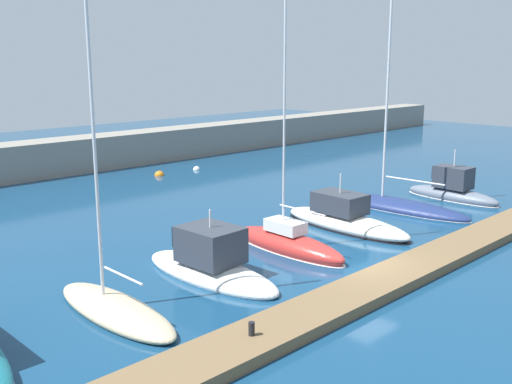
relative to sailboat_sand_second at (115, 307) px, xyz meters
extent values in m
plane|color=navy|center=(9.87, -3.51, -0.28)|extent=(120.00, 120.00, 0.00)
cube|color=brown|center=(9.87, -5.11, -0.08)|extent=(35.81, 2.14, 0.40)
cube|color=gray|center=(9.87, 26.20, 1.07)|extent=(108.00, 3.03, 2.71)
ellipsoid|color=beige|center=(0.00, -0.01, -0.12)|extent=(2.02, 6.71, 0.80)
cylinder|color=silver|center=(0.01, 0.76, 6.64)|extent=(0.12, 0.12, 12.73)
cylinder|color=silver|center=(-0.01, -0.65, 1.35)|extent=(0.11, 2.35, 0.08)
ellipsoid|color=white|center=(4.85, 0.53, -0.15)|extent=(2.64, 7.36, 1.06)
cube|color=#333842|center=(4.85, 0.49, 1.11)|extent=(2.04, 2.49, 1.47)
cube|color=black|center=(4.82, 1.58, 1.33)|extent=(1.79, 0.67, 0.82)
cylinder|color=silver|center=(4.85, 0.49, 2.21)|extent=(0.08, 0.08, 0.73)
ellipsoid|color=#B72D28|center=(9.70, 0.61, -0.02)|extent=(1.96, 6.76, 1.22)
ellipsoid|color=silver|center=(9.70, 0.61, -0.26)|extent=(1.98, 6.83, 0.12)
cylinder|color=silver|center=(9.71, 0.93, 6.91)|extent=(0.11, 0.11, 12.66)
cylinder|color=silver|center=(9.67, -0.24, 1.83)|extent=(0.17, 2.78, 0.08)
cube|color=silver|center=(9.71, 0.78, 0.86)|extent=(1.11, 1.96, 0.56)
ellipsoid|color=silver|center=(14.70, 0.99, -0.02)|extent=(2.56, 7.99, 1.04)
ellipsoid|color=black|center=(14.70, 0.99, -0.26)|extent=(2.58, 8.07, 0.12)
cube|color=#333842|center=(14.72, 1.44, 1.03)|extent=(1.87, 2.80, 1.07)
cube|color=black|center=(14.75, 2.14, 1.19)|extent=(1.61, 0.75, 0.60)
cylinder|color=silver|center=(14.72, 1.44, 2.08)|extent=(0.08, 0.08, 1.04)
ellipsoid|color=navy|center=(20.27, 1.44, -0.16)|extent=(2.59, 9.43, 1.02)
ellipsoid|color=silver|center=(20.27, 1.44, -0.26)|extent=(2.61, 9.53, 0.12)
cylinder|color=silver|center=(20.24, 2.39, 7.31)|extent=(0.15, 0.15, 13.93)
cylinder|color=silver|center=(20.31, 0.31, 1.59)|extent=(0.23, 3.76, 0.10)
ellipsoid|color=slate|center=(24.97, 0.25, -0.05)|extent=(1.93, 6.32, 1.05)
ellipsoid|color=silver|center=(24.97, 0.25, -0.26)|extent=(1.95, 6.38, 0.12)
cube|color=#333842|center=(24.97, 0.26, 1.17)|extent=(1.51, 2.28, 1.39)
cube|color=black|center=(25.01, 1.17, 1.37)|extent=(1.30, 0.61, 0.78)
cylinder|color=silver|center=(24.97, 0.26, 2.40)|extent=(0.08, 0.08, 1.07)
sphere|color=white|center=(20.02, 19.99, -0.28)|extent=(0.57, 0.57, 0.57)
sphere|color=orange|center=(16.38, 20.06, -0.28)|extent=(0.75, 0.75, 0.75)
cylinder|color=black|center=(1.71, -5.11, 0.34)|extent=(0.20, 0.20, 0.44)
camera|label=1|loc=(-10.29, -17.39, 8.50)|focal=42.01mm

